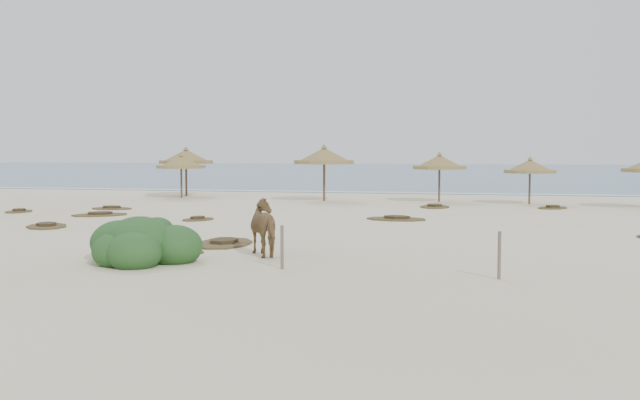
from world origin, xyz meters
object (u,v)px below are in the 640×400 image
at_px(palapa_1, 181,163).
at_px(bush, 141,245).
at_px(horse, 268,227).
at_px(palapa_0, 186,157).

height_order(palapa_1, bush, palapa_1).
height_order(palapa_1, horse, palapa_1).
height_order(palapa_0, palapa_1, palapa_0).
height_order(horse, bush, horse).
distance_m(horse, bush, 3.35).
relative_size(palapa_1, bush, 1.11).
bearing_deg(palapa_1, horse, -61.07).
xyz_separation_m(palapa_0, horse, (12.07, -22.77, -1.63)).
xyz_separation_m(palapa_0, palapa_1, (0.39, -1.64, -0.30)).
xyz_separation_m(palapa_1, bush, (8.92, -22.99, -1.64)).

